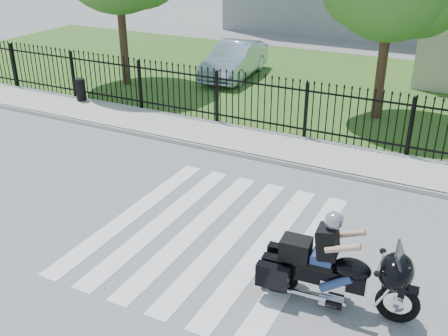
% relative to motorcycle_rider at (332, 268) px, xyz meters
% --- Properties ---
extents(ground, '(120.00, 120.00, 0.00)m').
position_rel_motorcycle_rider_xyz_m(ground, '(-2.89, 1.03, -0.76)').
color(ground, slate).
rests_on(ground, ground).
extents(crosswalk, '(5.00, 5.50, 0.01)m').
position_rel_motorcycle_rider_xyz_m(crosswalk, '(-2.89, 1.03, -0.75)').
color(crosswalk, silver).
rests_on(crosswalk, ground).
extents(sidewalk, '(40.00, 2.00, 0.12)m').
position_rel_motorcycle_rider_xyz_m(sidewalk, '(-2.89, 6.03, -0.70)').
color(sidewalk, '#ADAAA3').
rests_on(sidewalk, ground).
extents(curb, '(40.00, 0.12, 0.12)m').
position_rel_motorcycle_rider_xyz_m(curb, '(-2.89, 5.03, -0.70)').
color(curb, '#ADAAA3').
rests_on(curb, ground).
extents(grass_strip, '(40.00, 12.00, 0.02)m').
position_rel_motorcycle_rider_xyz_m(grass_strip, '(-2.89, 13.03, -0.75)').
color(grass_strip, '#366121').
rests_on(grass_strip, ground).
extents(iron_fence, '(26.00, 0.04, 1.80)m').
position_rel_motorcycle_rider_xyz_m(iron_fence, '(-2.89, 7.03, 0.14)').
color(iron_fence, black).
rests_on(iron_fence, ground).
extents(motorcycle_rider, '(2.80, 0.98, 1.85)m').
position_rel_motorcycle_rider_xyz_m(motorcycle_rider, '(0.00, 0.00, 0.00)').
color(motorcycle_rider, black).
rests_on(motorcycle_rider, ground).
extents(parked_car, '(1.96, 4.60, 1.47)m').
position_rel_motorcycle_rider_xyz_m(parked_car, '(-7.89, 12.44, -0.00)').
color(parked_car, '#A3B8CD').
rests_on(parked_car, grass_strip).
extents(litter_bin, '(0.43, 0.43, 0.80)m').
position_rel_motorcycle_rider_xyz_m(litter_bin, '(-11.33, 6.73, -0.24)').
color(litter_bin, black).
rests_on(litter_bin, sidewalk).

